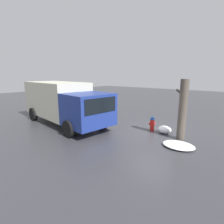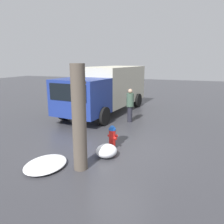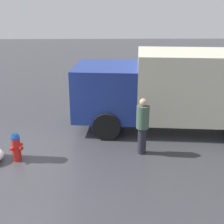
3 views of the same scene
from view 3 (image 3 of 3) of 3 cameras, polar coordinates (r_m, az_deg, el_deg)
name	(u,v)px [view 3 (image 3 of 3)]	position (r m, az deg, el deg)	size (l,w,h in m)	color
ground_plane	(18,160)	(9.31, -16.85, -8.43)	(60.00, 60.00, 0.00)	#38383D
fire_hydrant	(16,146)	(9.12, -17.10, -6.04)	(0.37, 0.42, 0.84)	red
delivery_truck	(186,87)	(10.92, 13.35, 4.40)	(7.42, 3.20, 2.68)	navy
pedestrian	(143,124)	(8.98, 5.61, -2.21)	(0.37, 0.37, 1.69)	#23232D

